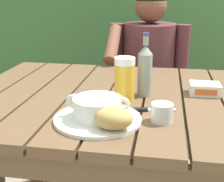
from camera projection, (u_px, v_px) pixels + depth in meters
name	position (u px, v px, depth m)	size (l,w,h in m)	color
dining_table	(126.00, 116.00, 1.28)	(1.32, 0.94, 0.78)	brown
hedge_backdrop	(130.00, 7.00, 2.80)	(4.07, 0.87, 2.31)	#3D6B38
chair_near_diner	(149.00, 97.00, 2.19)	(0.45, 0.46, 0.89)	brown
person_eating	(148.00, 70.00, 1.93)	(0.48, 0.47, 1.19)	#572D31
serving_plate	(98.00, 119.00, 1.01)	(0.28, 0.28, 0.01)	white
soup_bowl	(98.00, 107.00, 0.99)	(0.21, 0.16, 0.07)	white
bread_roll	(113.00, 118.00, 0.91)	(0.12, 0.09, 0.07)	tan
beer_glass	(124.00, 79.00, 1.16)	(0.08, 0.08, 0.17)	gold
beer_bottle	(145.00, 70.00, 1.21)	(0.06, 0.06, 0.25)	gray
water_glass_small	(162.00, 113.00, 0.99)	(0.07, 0.07, 0.06)	silver
butter_tub	(205.00, 89.00, 1.25)	(0.12, 0.09, 0.05)	white
table_knife	(147.00, 110.00, 1.09)	(0.17, 0.05, 0.01)	silver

